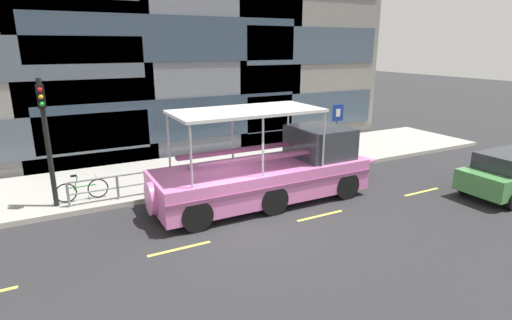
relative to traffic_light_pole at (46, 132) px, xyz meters
The scene contains 10 objects.
ground_plane 7.01m from the traffic_light_pole, 35.14° to the right, with size 120.00×120.00×0.00m, color #2B2B2D.
sidewalk 6.20m from the traffic_light_pole, 19.70° to the left, with size 32.00×4.80×0.18m, color #A8A59E.
curb_edge 5.94m from the traffic_light_pole, ahead, with size 32.00×0.18×0.18m, color #B2ADA3.
lane_centreline 7.44m from the traffic_light_pole, 40.30° to the right, with size 25.80×0.12×0.01m.
curb_guardrail 6.30m from the traffic_light_pole, ahead, with size 11.29×0.09×0.89m.
traffic_light_pole is the anchor object (origin of this frame).
parking_sign 12.03m from the traffic_light_pole, ahead, with size 0.60×0.12×2.63m.
leaned_bicycle 2.37m from the traffic_light_pole, 13.35° to the left, with size 1.74×0.46×0.96m.
duck_tour_boat 7.71m from the traffic_light_pole, 18.93° to the right, with size 9.58×2.68×3.37m.
pedestrian_near_bow 10.84m from the traffic_light_pole, ahead, with size 0.31×0.38×1.58m.
Camera 1 is at (-5.21, -10.62, 5.44)m, focal length 28.22 mm.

